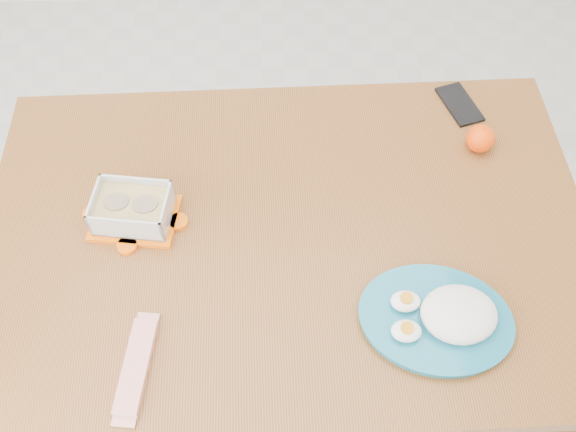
{
  "coord_description": "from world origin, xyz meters",
  "views": [
    {
      "loc": [
        0.16,
        -0.82,
        1.91
      ],
      "look_at": [
        0.18,
        -0.06,
        0.81
      ],
      "focal_mm": 40.0,
      "sensor_mm": 36.0,
      "label": 1
    }
  ],
  "objects_px": {
    "food_container": "(132,209)",
    "rice_plate": "(444,316)",
    "smartphone": "(460,104)",
    "dining_table": "(288,253)",
    "orange_fruit": "(480,139)"
  },
  "relations": [
    {
      "from": "dining_table",
      "to": "food_container",
      "type": "bearing_deg",
      "value": 171.48
    },
    {
      "from": "dining_table",
      "to": "orange_fruit",
      "type": "distance_m",
      "value": 0.52
    },
    {
      "from": "food_container",
      "to": "orange_fruit",
      "type": "bearing_deg",
      "value": 20.79
    },
    {
      "from": "food_container",
      "to": "rice_plate",
      "type": "bearing_deg",
      "value": -14.96
    },
    {
      "from": "food_container",
      "to": "rice_plate",
      "type": "distance_m",
      "value": 0.68
    },
    {
      "from": "rice_plate",
      "to": "smartphone",
      "type": "distance_m",
      "value": 0.6
    },
    {
      "from": "smartphone",
      "to": "orange_fruit",
      "type": "bearing_deg",
      "value": -100.58
    },
    {
      "from": "smartphone",
      "to": "rice_plate",
      "type": "bearing_deg",
      "value": -121.26
    },
    {
      "from": "food_container",
      "to": "rice_plate",
      "type": "relative_size",
      "value": 0.57
    },
    {
      "from": "smartphone",
      "to": "food_container",
      "type": "bearing_deg",
      "value": -174.94
    },
    {
      "from": "dining_table",
      "to": "orange_fruit",
      "type": "bearing_deg",
      "value": 24.89
    },
    {
      "from": "food_container",
      "to": "orange_fruit",
      "type": "xyz_separation_m",
      "value": [
        0.79,
        0.19,
        -0.0
      ]
    },
    {
      "from": "rice_plate",
      "to": "smartphone",
      "type": "xyz_separation_m",
      "value": [
        0.14,
        0.59,
        -0.02
      ]
    },
    {
      "from": "orange_fruit",
      "to": "rice_plate",
      "type": "relative_size",
      "value": 0.19
    },
    {
      "from": "dining_table",
      "to": "smartphone",
      "type": "bearing_deg",
      "value": 38.35
    }
  ]
}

